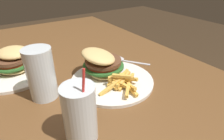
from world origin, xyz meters
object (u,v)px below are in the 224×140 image
at_px(spoon, 120,59).
at_px(meal_plate_far, 13,65).
at_px(meal_plate_near, 106,70).
at_px(beer_glass, 41,75).
at_px(juice_glass, 80,116).

xyz_separation_m(spoon, meal_plate_far, (0.13, 0.37, 0.02)).
bearing_deg(meal_plate_near, spoon, -53.95).
height_order(beer_glass, meal_plate_far, beer_glass).
bearing_deg(spoon, juice_glass, 95.07).
bearing_deg(juice_glass, spoon, -47.90).
bearing_deg(meal_plate_far, spoon, -109.03).
xyz_separation_m(juice_glass, meal_plate_far, (0.39, 0.08, -0.03)).
bearing_deg(beer_glass, meal_plate_far, 14.34).
height_order(juice_glass, meal_plate_far, juice_glass).
bearing_deg(beer_glass, spoon, -77.64).
xyz_separation_m(meal_plate_near, spoon, (0.09, -0.12, -0.03)).
height_order(juice_glass, spoon, juice_glass).
height_order(meal_plate_near, meal_plate_far, meal_plate_near).
relative_size(meal_plate_near, spoon, 1.95).
bearing_deg(meal_plate_far, juice_glass, -169.06).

